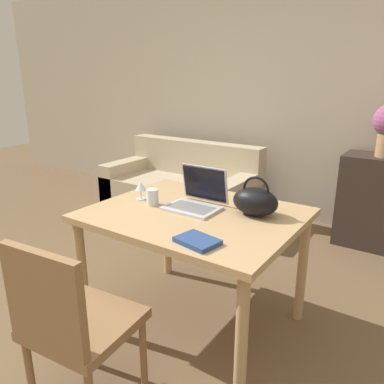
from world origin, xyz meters
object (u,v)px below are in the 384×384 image
at_px(chair, 72,321).
at_px(drinking_glass, 152,197).
at_px(couch, 181,191).
at_px(laptop, 198,197).
at_px(handbag, 255,201).
at_px(wine_glass, 141,187).

distance_m(chair, drinking_glass, 0.92).
xyz_separation_m(couch, drinking_glass, (0.96, -1.64, 0.54)).
relative_size(couch, laptop, 5.36).
xyz_separation_m(laptop, handbag, (0.35, 0.06, 0.02)).
xyz_separation_m(chair, handbag, (0.38, 1.03, 0.34)).
xyz_separation_m(chair, laptop, (0.03, 0.96, 0.32)).
bearing_deg(chair, couch, 109.91).
bearing_deg(handbag, laptop, -170.02).
distance_m(laptop, handbag, 0.36).
height_order(chair, drinking_glass, chair).
bearing_deg(couch, drinking_glass, -59.58).
relative_size(couch, wine_glass, 14.25).
xyz_separation_m(chair, wine_glass, (-0.36, 0.87, 0.34)).
relative_size(laptop, wine_glass, 2.66).
bearing_deg(wine_glass, drinking_glass, -17.55).
xyz_separation_m(chair, couch, (-1.19, 2.47, -0.23)).
relative_size(couch, drinking_glass, 16.99).
distance_m(couch, laptop, 2.01).
distance_m(drinking_glass, handbag, 0.64).
bearing_deg(couch, laptop, -51.14).
bearing_deg(laptop, drinking_glass, -152.39).
bearing_deg(couch, handbag, -42.63).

